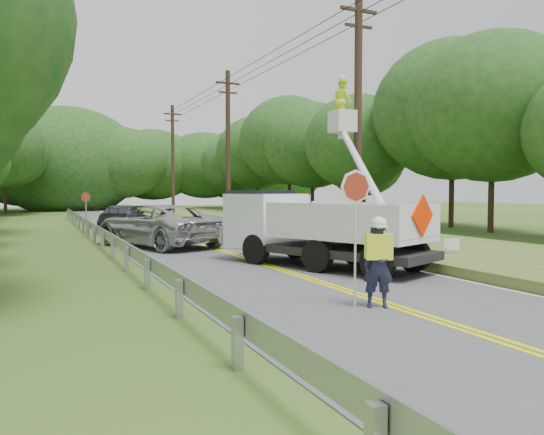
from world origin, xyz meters
name	(u,v)px	position (x,y,z in m)	size (l,w,h in m)	color
ground	(398,308)	(0.00, 0.00, 0.00)	(140.00, 140.00, 0.00)	#394F1B
road	(197,243)	(0.00, 14.00, 0.01)	(7.20, 96.00, 0.03)	#454648
guardrail	(99,232)	(-4.02, 14.91, 0.55)	(0.18, 48.00, 0.77)	#9C9DA4
utility_poles	(272,134)	(5.00, 17.02, 5.27)	(1.60, 43.30, 10.00)	black
tall_grass_verge	(336,234)	(7.10, 14.00, 0.15)	(7.00, 96.00, 0.30)	#436324
treeline_right	(362,137)	(15.68, 24.53, 6.27)	(12.01, 54.25, 11.57)	#332319
treeline_horizon	(81,163)	(-1.56, 56.26, 5.50)	(56.71, 14.80, 12.72)	#18471A
flagger	(378,258)	(-0.36, 0.18, 0.98)	(1.08, 0.61, 2.70)	#191E33
bucket_truck	(304,216)	(1.32, 6.45, 1.51)	(5.58, 7.51, 6.52)	black
suv_silver	(158,225)	(-1.87, 13.22, 0.87)	(2.82, 6.12, 1.70)	#B1B3B8
suv_darkgrey	(124,218)	(-1.89, 22.11, 0.75)	(2.06, 5.06, 1.47)	#333639
stop_sign_permanent	(86,209)	(-4.28, 17.91, 1.44)	(0.45, 0.19, 2.22)	#9C9DA4
yard_sign	(451,245)	(5.62, 4.54, 0.56)	(0.53, 0.15, 0.78)	white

